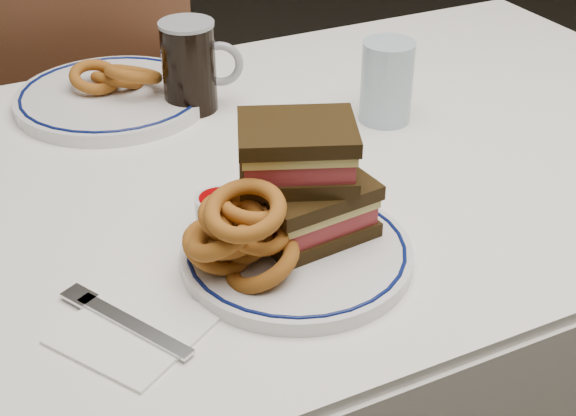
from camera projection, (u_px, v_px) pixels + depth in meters
name	position (u px, v px, depth m)	size (l,w,h in m)	color
dining_table	(339.00, 208.00, 1.20)	(1.27, 0.87, 0.75)	white
chair_far	(104.00, 156.00, 1.71)	(0.48, 0.48, 0.85)	#462916
main_plate	(297.00, 253.00, 0.91)	(0.26, 0.26, 0.02)	silver
reuben_sandwich	(304.00, 180.00, 0.90)	(0.16, 0.15, 0.13)	black
onion_rings_main	(240.00, 231.00, 0.85)	(0.13, 0.13, 0.13)	#6C340E
ketchup_ramekin	(219.00, 208.00, 0.94)	(0.06, 0.06, 0.03)	white
beer_mug	(191.00, 65.00, 1.21)	(0.12, 0.08, 0.14)	black
water_glass	(387.00, 82.00, 1.18)	(0.08, 0.08, 0.12)	#A1BECF
far_plate	(113.00, 97.00, 1.26)	(0.30, 0.30, 0.02)	silver
onion_rings_far	(116.00, 77.00, 1.25)	(0.14, 0.13, 0.09)	#6C340E
napkin_fork	(132.00, 327.00, 0.81)	(0.18, 0.18, 0.01)	white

